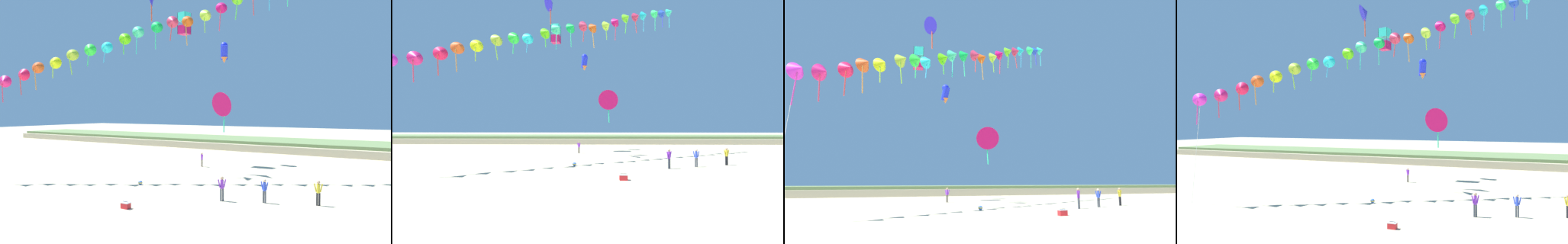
% 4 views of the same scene
% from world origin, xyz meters
% --- Properties ---
extents(ground_plane, '(240.00, 240.00, 0.00)m').
position_xyz_m(ground_plane, '(0.00, 0.00, 0.00)').
color(ground_plane, beige).
extents(dune_ridge, '(120.00, 13.30, 1.56)m').
position_xyz_m(dune_ridge, '(0.00, 42.53, 0.78)').
color(dune_ridge, '#BFAE8B').
rests_on(dune_ridge, ground).
extents(person_near_left, '(0.60, 0.23, 1.70)m').
position_xyz_m(person_near_left, '(12.88, 9.55, 0.98)').
color(person_near_left, black).
rests_on(person_near_left, ground).
extents(person_near_right, '(0.51, 0.39, 1.62)m').
position_xyz_m(person_near_right, '(-1.91, 19.86, 0.94)').
color(person_near_right, '#726656').
rests_on(person_near_right, ground).
extents(person_mid_center, '(0.59, 0.23, 1.67)m').
position_xyz_m(person_mid_center, '(9.53, 8.37, 0.97)').
color(person_mid_center, '#474C56').
rests_on(person_mid_center, ground).
extents(person_far_left, '(0.56, 0.41, 1.76)m').
position_xyz_m(person_far_left, '(6.77, 7.36, 1.01)').
color(person_far_left, '#474C56').
rests_on(person_far_left, ground).
extents(kite_banner_string, '(27.02, 19.09, 20.22)m').
position_xyz_m(kite_banner_string, '(-2.15, 11.69, 14.17)').
color(kite_banner_string, '#EA2CCE').
extents(large_kite_low_lead, '(1.38, 1.62, 2.57)m').
position_xyz_m(large_kite_low_lead, '(-1.32, 24.40, 13.71)').
color(large_kite_low_lead, '#1C2BEB').
extents(large_kite_mid_trail, '(1.35, 1.35, 2.60)m').
position_xyz_m(large_kite_mid_trail, '(-5.34, 21.54, 17.04)').
color(large_kite_mid_trail, '#C01151').
extents(large_kite_high_solo, '(2.77, 1.91, 4.26)m').
position_xyz_m(large_kite_high_solo, '(2.04, 17.46, 7.12)').
color(large_kite_high_solo, '#D70C5C').
extents(beach_cooler, '(0.58, 0.41, 0.46)m').
position_xyz_m(beach_cooler, '(2.21, 2.48, 0.21)').
color(beach_cooler, red).
rests_on(beach_cooler, ground).
extents(beach_ball, '(0.36, 0.36, 0.36)m').
position_xyz_m(beach_ball, '(-1.68, 8.66, 0.18)').
color(beach_ball, blue).
rests_on(beach_ball, ground).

